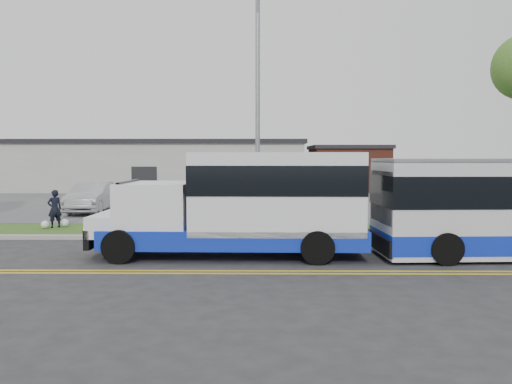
{
  "coord_description": "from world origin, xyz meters",
  "views": [
    {
      "loc": [
        3.15,
        -16.77,
        3.02
      ],
      "look_at": [
        2.94,
        2.86,
        1.6
      ],
      "focal_mm": 35.0,
      "sensor_mm": 36.0,
      "label": 1
    }
  ],
  "objects_px": {
    "shuttle_bus": "(249,201)",
    "pedestrian": "(55,209)",
    "streetlight_near": "(258,99)",
    "parked_car_a": "(92,197)"
  },
  "relations": [
    {
      "from": "shuttle_bus",
      "to": "pedestrian",
      "type": "height_order",
      "value": "shuttle_bus"
    },
    {
      "from": "shuttle_bus",
      "to": "streetlight_near",
      "type": "bearing_deg",
      "value": 88.07
    },
    {
      "from": "streetlight_near",
      "to": "shuttle_bus",
      "type": "xyz_separation_m",
      "value": [
        -0.21,
        -4.5,
        -3.56
      ]
    },
    {
      "from": "shuttle_bus",
      "to": "parked_car_a",
      "type": "height_order",
      "value": "shuttle_bus"
    },
    {
      "from": "streetlight_near",
      "to": "shuttle_bus",
      "type": "height_order",
      "value": "streetlight_near"
    },
    {
      "from": "parked_car_a",
      "to": "streetlight_near",
      "type": "bearing_deg",
      "value": -38.59
    },
    {
      "from": "shuttle_bus",
      "to": "parked_car_a",
      "type": "distance_m",
      "value": 13.73
    },
    {
      "from": "pedestrian",
      "to": "shuttle_bus",
      "type": "bearing_deg",
      "value": 106.84
    },
    {
      "from": "streetlight_near",
      "to": "parked_car_a",
      "type": "relative_size",
      "value": 2.0
    },
    {
      "from": "streetlight_near",
      "to": "parked_car_a",
      "type": "bearing_deg",
      "value": 144.06
    }
  ]
}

